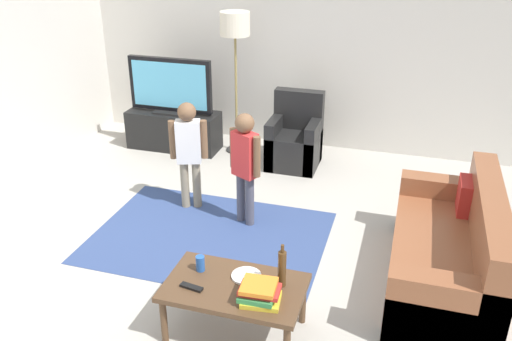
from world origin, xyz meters
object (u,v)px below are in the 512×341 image
at_px(tv, 170,86).
at_px(child_center, 245,159).
at_px(tv_remote, 191,287).
at_px(soda_can, 200,263).
at_px(couch, 453,255).
at_px(plate, 246,276).
at_px(armchair, 295,141).
at_px(coffee_table, 235,291).
at_px(tv_stand, 174,130).
at_px(book_stack, 259,293).
at_px(floor_lamp, 235,32).
at_px(child_near_tv, 189,146).
at_px(bottle, 282,268).

relative_size(tv, child_center, 0.95).
distance_m(tv_remote, soda_can, 0.23).
relative_size(couch, plate, 8.18).
bearing_deg(tv_remote, armchair, 98.93).
bearing_deg(coffee_table, tv_stand, 121.55).
distance_m(tv, couch, 4.03).
xyz_separation_m(armchair, book_stack, (0.49, -3.19, 0.19)).
relative_size(child_center, tv_remote, 6.78).
distance_m(coffee_table, book_stack, 0.27).
bearing_deg(floor_lamp, child_near_tv, -88.96).
bearing_deg(tv_stand, tv, -90.00).
xyz_separation_m(armchair, child_center, (-0.15, -1.53, 0.40)).
bearing_deg(bottle, child_center, 117.12).
distance_m(floor_lamp, soda_can, 3.43).
distance_m(floor_lamp, book_stack, 3.77).
height_order(armchair, child_near_tv, child_near_tv).
distance_m(tv_stand, tv_remote, 3.62).
bearing_deg(child_near_tv, book_stack, -54.58).
relative_size(coffee_table, soda_can, 8.33).
distance_m(armchair, coffee_table, 3.08).
distance_m(couch, coffee_table, 1.86).
height_order(armchair, book_stack, armchair).
relative_size(child_center, bottle, 3.42).
bearing_deg(tv_stand, couch, -30.84).
bearing_deg(tv_stand, bottle, -53.48).
bearing_deg(child_center, coffee_table, -74.84).
distance_m(child_center, bottle, 1.62).
height_order(child_center, plate, child_center).
xyz_separation_m(tv_remote, plate, (0.33, 0.24, -0.00)).
distance_m(couch, tv_remote, 2.16).
relative_size(child_center, plate, 5.24).
bearing_deg(armchair, tv_remote, -90.19).
height_order(couch, book_stack, couch).
height_order(floor_lamp, child_center, floor_lamp).
bearing_deg(soda_can, book_stack, -22.60).
relative_size(tv, floor_lamp, 0.62).
xyz_separation_m(child_near_tv, soda_can, (0.76, -1.58, -0.21)).
height_order(armchair, plate, armchair).
height_order(tv_stand, tv_remote, tv_stand).
distance_m(child_near_tv, tv_remote, 1.98).
height_order(bottle, soda_can, bottle).
bearing_deg(book_stack, child_near_tv, 125.42).
bearing_deg(bottle, couch, 38.65).
height_order(coffee_table, book_stack, book_stack).
distance_m(bottle, plate, 0.30).
xyz_separation_m(child_center, plate, (0.47, -1.42, -0.26)).
xyz_separation_m(armchair, coffee_table, (0.27, -3.07, 0.07)).
xyz_separation_m(couch, bottle, (-1.20, -0.96, 0.27)).
distance_m(floor_lamp, bottle, 3.60).
distance_m(child_center, soda_can, 1.46).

